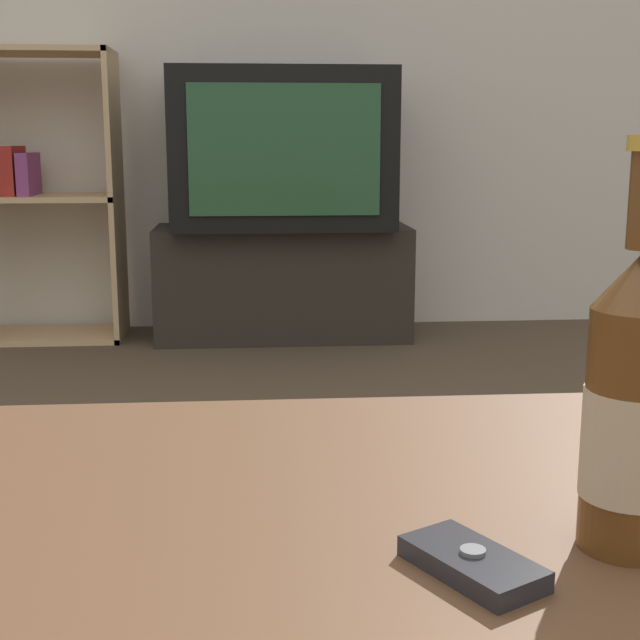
% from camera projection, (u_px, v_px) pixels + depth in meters
% --- Properties ---
extents(coffee_table, '(1.08, 0.64, 0.47)m').
position_uv_depth(coffee_table, '(208.00, 628.00, 0.65)').
color(coffee_table, brown).
rests_on(coffee_table, ground_plane).
extents(tv_stand, '(0.95, 0.37, 0.43)m').
position_uv_depth(tv_stand, '(283.00, 282.00, 3.40)').
color(tv_stand, '#28231E').
rests_on(tv_stand, ground_plane).
extents(television, '(0.80, 0.53, 0.57)m').
position_uv_depth(television, '(282.00, 149.00, 3.30)').
color(television, black).
rests_on(television, tv_stand).
extents(bookshelf, '(0.54, 0.30, 1.07)m').
position_uv_depth(bookshelf, '(38.00, 193.00, 3.30)').
color(bookshelf, tan).
rests_on(bookshelf, ground_plane).
extents(beer_bottle, '(0.07, 0.07, 0.28)m').
position_uv_depth(beer_bottle, '(635.00, 405.00, 0.59)').
color(beer_bottle, '#563314').
rests_on(beer_bottle, coffee_table).
extents(cell_phone, '(0.09, 0.11, 0.02)m').
position_uv_depth(cell_phone, '(472.00, 563.00, 0.57)').
color(cell_phone, '#232328').
rests_on(cell_phone, coffee_table).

